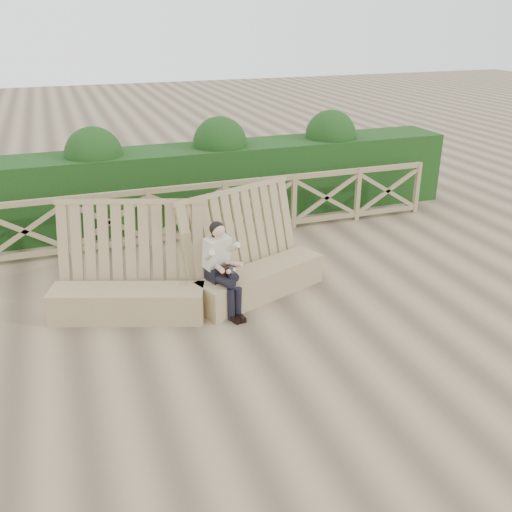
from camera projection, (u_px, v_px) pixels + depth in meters
name	position (u px, v px, depth m)	size (l,w,h in m)	color
ground	(249.00, 329.00, 7.83)	(60.00, 60.00, 0.00)	brown
bench	(195.00, 279.00, 8.36)	(4.20, 1.46, 1.59)	#8B764F
woman	(222.00, 264.00, 8.07)	(0.48, 0.82, 1.34)	black
guardrail	(188.00, 213.00, 10.64)	(10.10, 0.09, 1.10)	olive
hedge	(174.00, 186.00, 11.60)	(12.00, 1.20, 1.50)	black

